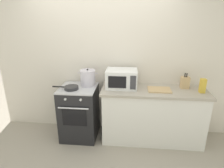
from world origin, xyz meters
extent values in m
plane|color=#9E9384|center=(0.00, 0.00, 0.00)|extent=(10.00, 10.00, 0.00)
cube|color=silver|center=(0.30, 0.97, 1.25)|extent=(4.40, 0.10, 2.50)
cube|color=white|center=(0.90, 0.62, 0.44)|extent=(1.64, 0.56, 0.88)
cube|color=#ADA393|center=(0.90, 0.62, 0.90)|extent=(1.70, 0.60, 0.04)
cube|color=black|center=(-0.35, 0.60, 0.45)|extent=(0.60, 0.60, 0.90)
cube|color=#B7B7BC|center=(-0.35, 0.60, 0.91)|extent=(0.60, 0.60, 0.02)
cube|color=black|center=(-0.35, 0.30, 0.52)|extent=(0.39, 0.01, 0.28)
cylinder|color=silver|center=(-0.35, 0.27, 0.70)|extent=(0.48, 0.02, 0.02)
cylinder|color=silver|center=(-0.47, 0.29, 0.84)|extent=(0.04, 0.02, 0.04)
cylinder|color=silver|center=(-0.23, 0.29, 0.84)|extent=(0.04, 0.02, 0.04)
cylinder|color=silver|center=(-0.20, 0.72, 1.05)|extent=(0.25, 0.25, 0.25)
cylinder|color=silver|center=(-0.20, 0.72, 1.18)|extent=(0.26, 0.26, 0.01)
sphere|color=black|center=(-0.20, 0.72, 1.20)|extent=(0.03, 0.03, 0.03)
cylinder|color=silver|center=(-0.35, 0.72, 1.14)|extent=(0.05, 0.01, 0.01)
cylinder|color=silver|center=(-0.06, 0.72, 1.14)|extent=(0.05, 0.01, 0.01)
cylinder|color=#28282B|center=(-0.43, 0.51, 0.95)|extent=(0.23, 0.23, 0.05)
cylinder|color=black|center=(-0.65, 0.51, 0.96)|extent=(0.20, 0.02, 0.02)
cube|color=white|center=(0.37, 0.68, 1.07)|extent=(0.50, 0.36, 0.30)
cube|color=black|center=(0.31, 0.50, 1.07)|extent=(0.28, 0.01, 0.19)
cube|color=#38383D|center=(0.55, 0.50, 1.07)|extent=(0.09, 0.01, 0.22)
cube|color=tan|center=(0.98, 0.60, 0.93)|extent=(0.36, 0.26, 0.02)
cube|color=tan|center=(1.40, 0.74, 1.02)|extent=(0.13, 0.10, 0.19)
cylinder|color=black|center=(1.38, 0.74, 1.14)|extent=(0.02, 0.02, 0.07)
cylinder|color=black|center=(1.41, 0.74, 1.14)|extent=(0.02, 0.02, 0.06)
cube|color=gold|center=(1.62, 0.57, 1.03)|extent=(0.08, 0.08, 0.22)
camera|label=1|loc=(0.50, -2.32, 2.05)|focal=31.01mm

